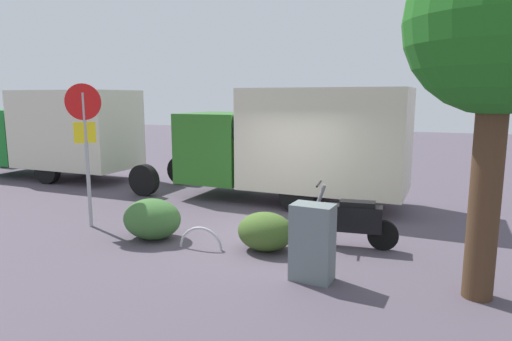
% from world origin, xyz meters
% --- Properties ---
extents(ground_plane, '(60.00, 60.00, 0.00)m').
position_xyz_m(ground_plane, '(0.00, 0.00, 0.00)').
color(ground_plane, '#4F4552').
extents(box_truck_near, '(7.58, 2.46, 3.01)m').
position_xyz_m(box_truck_near, '(0.42, -2.90, 1.64)').
color(box_truck_near, black).
rests_on(box_truck_near, ground).
extents(box_truck_far, '(7.31, 2.34, 3.01)m').
position_xyz_m(box_truck_far, '(9.02, -3.41, 1.64)').
color(box_truck_far, black).
rests_on(box_truck_far, ground).
extents(motorcycle, '(1.81, 0.55, 1.20)m').
position_xyz_m(motorcycle, '(-1.72, 0.19, 0.52)').
color(motorcycle, black).
rests_on(motorcycle, ground).
extents(stop_sign, '(0.71, 0.33, 3.07)m').
position_xyz_m(stop_sign, '(3.78, 0.92, 2.05)').
color(stop_sign, '#9E9EA3').
rests_on(stop_sign, ground).
extents(street_tree, '(2.42, 2.42, 4.96)m').
position_xyz_m(street_tree, '(-3.75, 1.67, 3.68)').
color(street_tree, '#47301E').
rests_on(street_tree, ground).
extents(utility_cabinet, '(0.67, 0.46, 1.19)m').
position_xyz_m(utility_cabinet, '(-1.43, 1.94, 0.60)').
color(utility_cabinet, slate).
rests_on(utility_cabinet, ground).
extents(bike_rack_hoop, '(0.85, 0.16, 0.85)m').
position_xyz_m(bike_rack_hoop, '(0.85, 1.31, 0.00)').
color(bike_rack_hoop, '#B7B7BC').
rests_on(bike_rack_hoop, ground).
extents(shrub_near_sign, '(1.18, 0.97, 0.81)m').
position_xyz_m(shrub_near_sign, '(2.03, 1.13, 0.40)').
color(shrub_near_sign, '#3A6730').
rests_on(shrub_near_sign, ground).
extents(shrub_mid_verge, '(1.04, 0.85, 0.71)m').
position_xyz_m(shrub_mid_verge, '(-0.29, 0.94, 0.35)').
color(shrub_mid_verge, '#3F5C24').
rests_on(shrub_mid_verge, ground).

